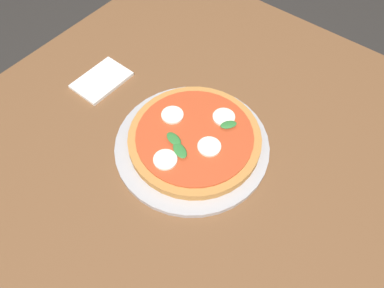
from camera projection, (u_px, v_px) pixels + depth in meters
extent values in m
plane|color=#2D2B28|center=(184.00, 283.00, 1.32)|extent=(6.00, 6.00, 0.00)
cube|color=brown|center=(178.00, 195.00, 0.74)|extent=(1.25, 1.10, 0.04)
cube|color=brown|center=(178.00, 71.00, 1.44)|extent=(0.07, 0.07, 0.68)
cylinder|color=#B2B2B7|center=(192.00, 145.00, 0.78)|extent=(0.33, 0.33, 0.01)
cylinder|color=#C6843F|center=(195.00, 138.00, 0.77)|extent=(0.28, 0.28, 0.02)
cylinder|color=#CC4723|center=(195.00, 135.00, 0.76)|extent=(0.25, 0.25, 0.00)
cylinder|color=white|center=(224.00, 117.00, 0.78)|extent=(0.05, 0.05, 0.00)
cylinder|color=white|center=(172.00, 115.00, 0.79)|extent=(0.05, 0.05, 0.00)
cylinder|color=white|center=(165.00, 160.00, 0.72)|extent=(0.05, 0.05, 0.00)
cylinder|color=white|center=(210.00, 147.00, 0.74)|extent=(0.05, 0.05, 0.00)
ellipsoid|color=#337F38|center=(180.00, 150.00, 0.73)|extent=(0.04, 0.05, 0.00)
ellipsoid|color=#337F38|center=(174.00, 139.00, 0.75)|extent=(0.03, 0.04, 0.00)
ellipsoid|color=#337F38|center=(229.00, 125.00, 0.76)|extent=(0.04, 0.04, 0.00)
cube|color=white|center=(102.00, 80.00, 0.89)|extent=(0.13, 0.09, 0.01)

